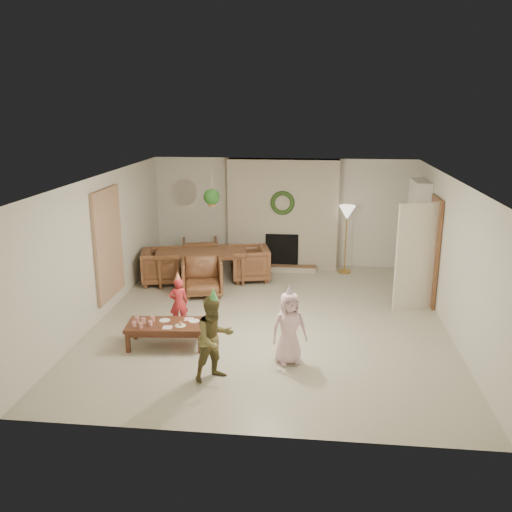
# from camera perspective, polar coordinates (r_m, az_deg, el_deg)

# --- Properties ---
(floor) EXTENTS (7.00, 7.00, 0.00)m
(floor) POSITION_cam_1_polar(r_m,az_deg,el_deg) (9.65, 1.52, -6.71)
(floor) COLOR #B7B29E
(floor) RESTS_ON ground
(ceiling) EXTENTS (7.00, 7.00, 0.00)m
(ceiling) POSITION_cam_1_polar(r_m,az_deg,el_deg) (9.00, 1.64, 8.17)
(ceiling) COLOR white
(ceiling) RESTS_ON wall_back
(wall_back) EXTENTS (7.00, 0.00, 7.00)m
(wall_back) POSITION_cam_1_polar(r_m,az_deg,el_deg) (12.65, 2.90, 4.60)
(wall_back) COLOR silver
(wall_back) RESTS_ON floor
(wall_front) EXTENTS (7.00, 0.00, 7.00)m
(wall_front) POSITION_cam_1_polar(r_m,az_deg,el_deg) (5.96, -1.26, -8.32)
(wall_front) COLOR silver
(wall_front) RESTS_ON floor
(wall_left) EXTENTS (0.00, 7.00, 7.00)m
(wall_left) POSITION_cam_1_polar(r_m,az_deg,el_deg) (9.95, -15.92, 0.95)
(wall_left) COLOR silver
(wall_left) RESTS_ON floor
(wall_right) EXTENTS (0.00, 7.00, 7.00)m
(wall_right) POSITION_cam_1_polar(r_m,az_deg,el_deg) (9.50, 19.92, -0.07)
(wall_right) COLOR silver
(wall_right) RESTS_ON floor
(fireplace_mass) EXTENTS (2.50, 0.40, 2.50)m
(fireplace_mass) POSITION_cam_1_polar(r_m,az_deg,el_deg) (12.46, 2.84, 4.43)
(fireplace_mass) COLOR maroon
(fireplace_mass) RESTS_ON floor
(fireplace_hearth) EXTENTS (1.60, 0.30, 0.12)m
(fireplace_hearth) POSITION_cam_1_polar(r_m,az_deg,el_deg) (12.41, 2.67, -1.28)
(fireplace_hearth) COLOR brown
(fireplace_hearth) RESTS_ON floor
(fireplace_firebox) EXTENTS (0.75, 0.12, 0.75)m
(fireplace_firebox) POSITION_cam_1_polar(r_m,az_deg,el_deg) (12.46, 2.74, 0.66)
(fireplace_firebox) COLOR black
(fireplace_firebox) RESTS_ON floor
(fireplace_wreath) EXTENTS (0.54, 0.10, 0.54)m
(fireplace_wreath) POSITION_cam_1_polar(r_m,az_deg,el_deg) (12.18, 2.80, 5.60)
(fireplace_wreath) COLOR #203E17
(fireplace_wreath) RESTS_ON fireplace_mass
(floor_lamp_base) EXTENTS (0.29, 0.29, 0.03)m
(floor_lamp_base) POSITION_cam_1_polar(r_m,az_deg,el_deg) (12.47, 9.29, -1.61)
(floor_lamp_base) COLOR gold
(floor_lamp_base) RESTS_ON floor
(floor_lamp_post) EXTENTS (0.03, 0.03, 1.38)m
(floor_lamp_post) POSITION_cam_1_polar(r_m,az_deg,el_deg) (12.28, 9.43, 1.50)
(floor_lamp_post) COLOR gold
(floor_lamp_post) RESTS_ON floor
(floor_lamp_shade) EXTENTS (0.37, 0.37, 0.31)m
(floor_lamp_shade) POSITION_cam_1_polar(r_m,az_deg,el_deg) (12.14, 9.57, 4.54)
(floor_lamp_shade) COLOR beige
(floor_lamp_shade) RESTS_ON floor_lamp_post
(bookshelf_carcass) EXTENTS (0.30, 1.00, 2.20)m
(bookshelf_carcass) POSITION_cam_1_polar(r_m,az_deg,el_deg) (11.68, 16.57, 2.28)
(bookshelf_carcass) COLOR white
(bookshelf_carcass) RESTS_ON floor
(bookshelf_shelf_a) EXTENTS (0.30, 0.92, 0.03)m
(bookshelf_shelf_a) POSITION_cam_1_polar(r_m,az_deg,el_deg) (11.84, 16.23, -0.78)
(bookshelf_shelf_a) COLOR white
(bookshelf_shelf_a) RESTS_ON bookshelf_carcass
(bookshelf_shelf_b) EXTENTS (0.30, 0.92, 0.03)m
(bookshelf_shelf_b) POSITION_cam_1_polar(r_m,az_deg,el_deg) (11.74, 16.38, 1.10)
(bookshelf_shelf_b) COLOR white
(bookshelf_shelf_b) RESTS_ON bookshelf_carcass
(bookshelf_shelf_c) EXTENTS (0.30, 0.92, 0.03)m
(bookshelf_shelf_c) POSITION_cam_1_polar(r_m,az_deg,el_deg) (11.65, 16.53, 3.00)
(bookshelf_shelf_c) COLOR white
(bookshelf_shelf_c) RESTS_ON bookshelf_carcass
(bookshelf_shelf_d) EXTENTS (0.30, 0.92, 0.03)m
(bookshelf_shelf_d) POSITION_cam_1_polar(r_m,az_deg,el_deg) (11.57, 16.68, 4.93)
(bookshelf_shelf_d) COLOR white
(bookshelf_shelf_d) RESTS_ON bookshelf_carcass
(books_row_lower) EXTENTS (0.20, 0.40, 0.24)m
(books_row_lower) POSITION_cam_1_polar(r_m,az_deg,el_deg) (11.66, 16.31, -0.32)
(books_row_lower) COLOR #A3381E
(books_row_lower) RESTS_ON bookshelf_shelf_a
(books_row_mid) EXTENTS (0.20, 0.44, 0.24)m
(books_row_mid) POSITION_cam_1_polar(r_m,az_deg,el_deg) (11.75, 16.30, 1.82)
(books_row_mid) COLOR navy
(books_row_mid) RESTS_ON bookshelf_shelf_b
(books_row_upper) EXTENTS (0.20, 0.36, 0.22)m
(books_row_upper) POSITION_cam_1_polar(r_m,az_deg,el_deg) (11.52, 16.57, 3.53)
(books_row_upper) COLOR #A18D22
(books_row_upper) RESTS_ON bookshelf_shelf_c
(door_frame) EXTENTS (0.05, 0.86, 2.04)m
(door_frame) POSITION_cam_1_polar(r_m,az_deg,el_deg) (10.68, 18.16, 0.48)
(door_frame) COLOR brown
(door_frame) RESTS_ON floor
(door_leaf) EXTENTS (0.77, 0.32, 2.00)m
(door_leaf) POSITION_cam_1_polar(r_m,az_deg,el_deg) (10.25, 16.49, -0.12)
(door_leaf) COLOR beige
(door_leaf) RESTS_ON floor
(curtain_panel) EXTENTS (0.06, 1.20, 2.00)m
(curtain_panel) POSITION_cam_1_polar(r_m,az_deg,el_deg) (10.11, -15.29, 1.23)
(curtain_panel) COLOR #C9AF8E
(curtain_panel) RESTS_ON wall_left
(dining_table) EXTENTS (2.09, 1.46, 0.67)m
(dining_table) POSITION_cam_1_polar(r_m,az_deg,el_deg) (11.61, -5.79, -1.13)
(dining_table) COLOR brown
(dining_table) RESTS_ON floor
(dining_chair_near) EXTENTS (0.95, 0.97, 0.74)m
(dining_chair_near) POSITION_cam_1_polar(r_m,az_deg,el_deg) (10.81, -5.69, -2.22)
(dining_chair_near) COLOR brown
(dining_chair_near) RESTS_ON floor
(dining_chair_far) EXTENTS (0.95, 0.97, 0.74)m
(dining_chair_far) POSITION_cam_1_polar(r_m,az_deg,el_deg) (12.41, -5.88, 0.13)
(dining_chair_far) COLOR brown
(dining_chair_far) RESTS_ON floor
(dining_chair_left) EXTENTS (0.97, 0.95, 0.74)m
(dining_chair_left) POSITION_cam_1_polar(r_m,az_deg,el_deg) (11.62, -9.90, -1.10)
(dining_chair_left) COLOR brown
(dining_chair_left) RESTS_ON floor
(dining_chair_right) EXTENTS (0.97, 0.95, 0.74)m
(dining_chair_right) POSITION_cam_1_polar(r_m,az_deg,el_deg) (11.67, -0.67, -0.79)
(dining_chair_right) COLOR brown
(dining_chair_right) RESTS_ON floor
(hanging_plant_cord) EXTENTS (0.01, 0.01, 0.70)m
(hanging_plant_cord) POSITION_cam_1_polar(r_m,az_deg,el_deg) (10.70, -4.72, 7.43)
(hanging_plant_cord) COLOR tan
(hanging_plant_cord) RESTS_ON ceiling
(hanging_plant_pot) EXTENTS (0.16, 0.16, 0.12)m
(hanging_plant_pot) POSITION_cam_1_polar(r_m,az_deg,el_deg) (10.76, -4.68, 5.58)
(hanging_plant_pot) COLOR brown
(hanging_plant_pot) RESTS_ON hanging_plant_cord
(hanging_plant_foliage) EXTENTS (0.32, 0.32, 0.32)m
(hanging_plant_foliage) POSITION_cam_1_polar(r_m,az_deg,el_deg) (10.74, -4.69, 6.22)
(hanging_plant_foliage) COLOR #1C4C19
(hanging_plant_foliage) RESTS_ON hanging_plant_pot
(coffee_table_top) EXTENTS (1.28, 0.72, 0.06)m
(coffee_table_top) POSITION_cam_1_polar(r_m,az_deg,el_deg) (8.65, -9.41, -7.18)
(coffee_table_top) COLOR #562E1C
(coffee_table_top) RESTS_ON floor
(coffee_table_apron) EXTENTS (1.17, 0.62, 0.08)m
(coffee_table_apron) POSITION_cam_1_polar(r_m,az_deg,el_deg) (8.67, -9.39, -7.58)
(coffee_table_apron) COLOR #562E1C
(coffee_table_apron) RESTS_ON floor
(coffee_leg_fl) EXTENTS (0.07, 0.07, 0.32)m
(coffee_leg_fl) POSITION_cam_1_polar(r_m,az_deg,el_deg) (8.61, -13.32, -8.86)
(coffee_leg_fl) COLOR #562E1C
(coffee_leg_fl) RESTS_ON floor
(coffee_leg_fr) EXTENTS (0.07, 0.07, 0.32)m
(coffee_leg_fr) POSITION_cam_1_polar(r_m,az_deg,el_deg) (8.41, -5.88, -9.10)
(coffee_leg_fr) COLOR #562E1C
(coffee_leg_fr) RESTS_ON floor
(coffee_leg_bl) EXTENTS (0.07, 0.07, 0.32)m
(coffee_leg_bl) POSITION_cam_1_polar(r_m,az_deg,el_deg) (9.06, -12.57, -7.56)
(coffee_leg_bl) COLOR #562E1C
(coffee_leg_bl) RESTS_ON floor
(coffee_leg_br) EXTENTS (0.07, 0.07, 0.32)m
(coffee_leg_br) POSITION_cam_1_polar(r_m,az_deg,el_deg) (8.87, -5.51, -7.75)
(coffee_leg_br) COLOR #562E1C
(coffee_leg_br) RESTS_ON floor
(cup_a) EXTENTS (0.07, 0.07, 0.08)m
(cup_a) POSITION_cam_1_polar(r_m,az_deg,el_deg) (8.59, -12.71, -7.01)
(cup_a) COLOR silver
(cup_a) RESTS_ON coffee_table_top
(cup_b) EXTENTS (0.07, 0.07, 0.08)m
(cup_b) POSITION_cam_1_polar(r_m,az_deg,el_deg) (8.76, -12.43, -6.54)
(cup_b) COLOR silver
(cup_b) RESTS_ON coffee_table_top
(cup_c) EXTENTS (0.07, 0.07, 0.08)m
(cup_c) POSITION_cam_1_polar(r_m,az_deg,el_deg) (8.52, -12.04, -7.16)
(cup_c) COLOR silver
(cup_c) RESTS_ON coffee_table_top
(cup_d) EXTENTS (0.07, 0.07, 0.08)m
(cup_d) POSITION_cam_1_polar(r_m,az_deg,el_deg) (8.69, -11.77, -6.68)
(cup_d) COLOR silver
(cup_d) RESTS_ON coffee_table_top
(cup_e) EXTENTS (0.07, 0.07, 0.08)m
(cup_e) POSITION_cam_1_polar(r_m,az_deg,el_deg) (8.56, -11.06, -6.99)
(cup_e) COLOR silver
(cup_e) RESTS_ON coffee_table_top
(cup_f) EXTENTS (0.07, 0.07, 0.08)m
(cup_f) POSITION_cam_1_polar(r_m,az_deg,el_deg) (8.73, -10.81, -6.52)
(cup_f) COLOR silver
(cup_f) RESTS_ON coffee_table_top
(plate_a) EXTENTS (0.18, 0.18, 0.01)m
(plate_a) POSITION_cam_1_polar(r_m,az_deg,el_deg) (8.74, -9.60, -6.69)
(plate_a) COLOR white
(plate_a) RESTS_ON coffee_table_top
(plate_b) EXTENTS (0.18, 0.18, 0.01)m
(plate_b) POSITION_cam_1_polar(r_m,az_deg,el_deg) (8.51, -7.96, -7.26)
(plate_b) COLOR white
(plate_b) RESTS_ON coffee_table_top
(plate_c) EXTENTS (0.18, 0.18, 0.01)m
(plate_c) POSITION_cam_1_polar(r_m,az_deg,el_deg) (8.66, -6.53, -6.80)
(plate_c) COLOR white
(plate_c) RESTS_ON coffee_table_top
(food_scoop) EXTENTS (0.07, 0.07, 0.07)m
(food_scoop) POSITION_cam_1_polar(r_m,az_deg,el_deg) (8.50, -7.97, -7.03)
(food_scoop) COLOR tan
(food_scoop) RESTS_ON plate_b
(napkin_left) EXTENTS (0.15, 0.15, 0.01)m
(napkin_left) POSITION_cam_1_polar(r_m,az_deg,el_deg) (8.47, -9.30, -7.43)
(napkin_left) COLOR #EBADC7
(napkin_left) RESTS_ON coffee_table_top
(napkin_right) EXTENTS (0.15, 0.15, 0.01)m
(napkin_right) POSITION_cam_1_polar(r_m,az_deg,el_deg) (8.74, -7.09, -6.61)
(napkin_right) COLOR #EBADC7
(napkin_right) RESTS_ON coffee_table_top
(child_red) EXTENTS (0.37, 0.31, 0.88)m
(child_red) POSITION_cam_1_polar(r_m,az_deg,el_deg) (9.27, -8.14, -4.93)
(child_red) COLOR red
(child_red) RESTS_ON floor
(party_hat_red) EXTENTS (0.12, 0.12, 0.17)m
(party_hat_red) POSITION_cam_1_polar(r_m,az_deg,el_deg) (9.11, -8.25, -2.12)
(party_hat_red) COLOR #E9BA4D
(party_hat_red) RESTS_ON child_red
(child_plaid) EXTENTS (0.74, 0.72, 1.19)m
(child_plaid) POSITION_cam_1_polar(r_m,az_deg,el_deg) (7.48, -4.41, -8.67)
(child_plaid) COLOR brown
(child_plaid) RESTS_ON floor
(party_hat_plaid) EXTENTS (0.18, 0.18, 0.20)m
(party_hat_plaid) POSITION_cam_1_polar(r_m,az_deg,el_deg) (7.24, -4.52, -4.04)
(party_hat_plaid) COLOR #4CB35B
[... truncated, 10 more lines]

